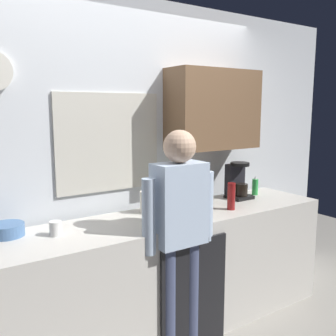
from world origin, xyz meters
name	(u,v)px	position (x,y,z in m)	size (l,w,h in m)	color
kitchen_counter	(156,276)	(0.00, 0.30, 0.46)	(3.04, 0.64, 0.92)	beige
dishwasher_panel	(194,296)	(0.11, -0.03, 0.42)	(0.56, 0.02, 0.83)	black
back_wall_assembly	(139,154)	(0.09, 0.70, 1.36)	(4.64, 0.42, 2.60)	silver
coffee_maker	(237,182)	(0.96, 0.44, 1.07)	(0.20, 0.20, 0.33)	black
bottle_dark_sauce	(179,202)	(0.22, 0.31, 1.01)	(0.06, 0.06, 0.18)	black
bottle_clear_soda	(179,205)	(0.06, 0.09, 1.06)	(0.09, 0.09, 0.28)	#2D8C33
bottle_red_vinegar	(231,196)	(0.64, 0.17, 1.03)	(0.06, 0.06, 0.22)	maroon
cup_white_mug	(56,228)	(-0.74, 0.33, 0.97)	(0.08, 0.08, 0.10)	white
mixing_bowl	(7,230)	(-1.01, 0.50, 0.96)	(0.22, 0.22, 0.08)	#4C72A5
potted_plant	(179,190)	(0.37, 0.52, 1.06)	(0.15, 0.15, 0.23)	#9E5638
dish_soap	(255,187)	(1.19, 0.44, 1.00)	(0.06, 0.06, 0.18)	green
storage_canister	(149,202)	(0.04, 0.47, 1.01)	(0.14, 0.14, 0.17)	silver
person_at_sink	(179,226)	(0.00, 0.00, 0.95)	(0.57, 0.22, 1.60)	#3F4766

